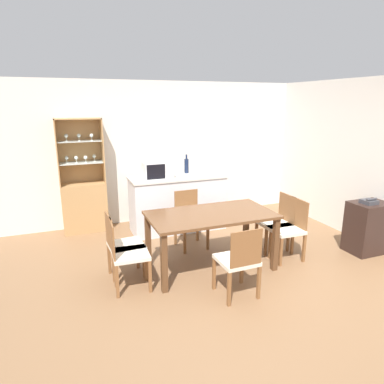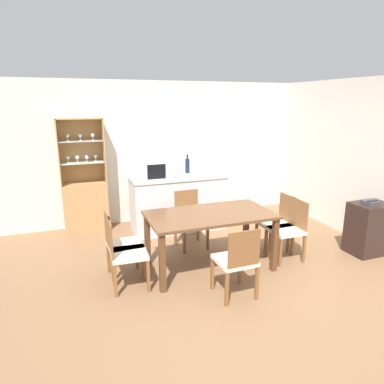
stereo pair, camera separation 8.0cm
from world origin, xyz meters
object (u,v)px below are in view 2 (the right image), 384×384
object	(u,v)px
dining_chair_head_far	(190,219)
display_cabinet	(85,198)
dining_table	(210,221)
dining_chair_side_right_far	(277,223)
telephone	(370,202)
side_cabinet	(369,228)
dining_chair_side_right_near	(288,229)
dining_chair_head_near	(236,261)
dining_chair_side_left_near	(125,253)
wine_bottle	(187,165)
microwave	(158,170)
dining_chair_side_left_far	(122,245)

from	to	relation	value
dining_chair_head_far	display_cabinet	bearing A→B (deg)	-43.97
dining_table	dining_chair_side_right_far	bearing A→B (deg)	6.61
telephone	dining_chair_head_far	bearing A→B (deg)	153.13
side_cabinet	dining_chair_head_far	bearing A→B (deg)	154.39
dining_chair_side_right_near	dining_chair_head_near	world-z (taller)	same
dining_chair_head_near	telephone	distance (m)	2.36
dining_chair_side_left_near	side_cabinet	size ratio (longest dim) A/B	1.13
wine_bottle	telephone	distance (m)	2.95
microwave	dining_table	bearing A→B (deg)	-79.06
dining_table	dining_chair_side_right_near	distance (m)	1.18
wine_bottle	telephone	bearing A→B (deg)	-46.88
dining_chair_side_right_far	telephone	xyz separation A→B (m)	(1.16, -0.54, 0.35)
wine_bottle	telephone	world-z (taller)	wine_bottle
telephone	dining_chair_side_left_far	bearing A→B (deg)	171.21
dining_chair_side_right_far	dining_chair_side_right_near	size ratio (longest dim) A/B	1.00
dining_chair_head_near	telephone	bearing A→B (deg)	7.88
dining_chair_side_right_near	telephone	world-z (taller)	dining_chair_side_right_near
dining_chair_side_left_near	microwave	world-z (taller)	microwave
dining_table	dining_chair_side_left_far	distance (m)	1.17
wine_bottle	side_cabinet	distance (m)	3.05
display_cabinet	dining_chair_side_right_far	size ratio (longest dim) A/B	2.24
dining_chair_side_left_far	dining_chair_side_right_near	bearing A→B (deg)	80.07
dining_chair_side_right_near	dining_chair_side_left_near	size ratio (longest dim) A/B	1.00
dining_chair_side_left_far	dining_chair_side_right_far	xyz separation A→B (m)	(2.29, 0.00, 0.00)
dining_chair_side_right_far	side_cabinet	bearing A→B (deg)	-112.49
dining_chair_side_left_far	dining_chair_head_near	distance (m)	1.46
dining_chair_side_left_far	side_cabinet	size ratio (longest dim) A/B	1.13
dining_chair_side_right_far	dining_chair_head_near	xyz separation A→B (m)	(-1.14, -0.90, 0.00)
dining_chair_head_near	wine_bottle	distance (m)	2.60
dining_table	wine_bottle	bearing A→B (deg)	80.21
display_cabinet	side_cabinet	xyz separation A→B (m)	(3.84, -2.43, -0.19)
dining_chair_side_right_far	telephone	distance (m)	1.33
microwave	dining_chair_side_left_far	bearing A→B (deg)	-121.40
dining_chair_side_right_near	dining_chair_head_far	size ratio (longest dim) A/B	1.00
display_cabinet	dining_table	world-z (taller)	display_cabinet
dining_chair_side_right_near	wine_bottle	bearing A→B (deg)	25.89
dining_chair_side_right_far	dining_chair_head_far	distance (m)	1.31
dining_chair_side_right_far	microwave	world-z (taller)	microwave
dining_chair_side_left_far	dining_chair_side_right_far	size ratio (longest dim) A/B	1.00
display_cabinet	side_cabinet	size ratio (longest dim) A/B	2.53
dining_chair_side_left_near	dining_chair_side_right_near	bearing A→B (deg)	92.78
dining_chair_head_near	microwave	xyz separation A→B (m)	(-0.30, 2.29, 0.65)
dining_chair_side_left_far	telephone	size ratio (longest dim) A/B	4.39
dining_chair_side_right_near	side_cabinet	world-z (taller)	dining_chair_side_right_near
dining_chair_side_left_far	display_cabinet	bearing A→B (deg)	-173.99
display_cabinet	dining_chair_side_left_near	world-z (taller)	display_cabinet
side_cabinet	dining_chair_side_right_far	bearing A→B (deg)	157.61
telephone	microwave	bearing A→B (deg)	143.46
display_cabinet	dining_table	distance (m)	2.52
dining_chair_side_right_far	microwave	bearing A→B (deg)	45.89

